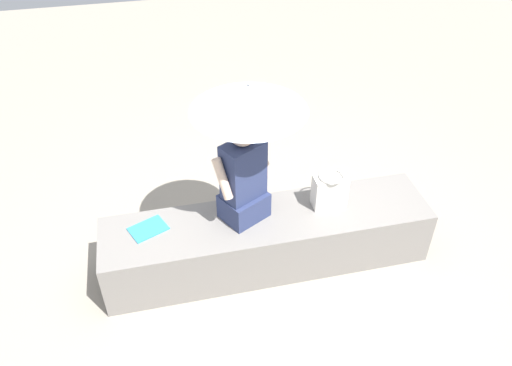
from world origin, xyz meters
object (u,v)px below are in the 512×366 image
object	(u,v)px
parasol	(249,98)
magazine	(148,229)
person_seated	(243,178)
handbag_black	(330,191)

from	to	relation	value
parasol	magazine	xyz separation A→B (m)	(-0.83, -0.05, -1.04)
person_seated	parasol	distance (m)	0.66
handbag_black	parasol	bearing A→B (deg)	173.12
handbag_black	magazine	distance (m)	1.49
parasol	magazine	world-z (taller)	parasol
person_seated	magazine	distance (m)	0.86
person_seated	handbag_black	xyz separation A→B (m)	(0.71, -0.02, -0.24)
parasol	handbag_black	distance (m)	1.11
parasol	handbag_black	xyz separation A→B (m)	(0.65, -0.08, -0.89)
magazine	parasol	bearing A→B (deg)	-20.23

